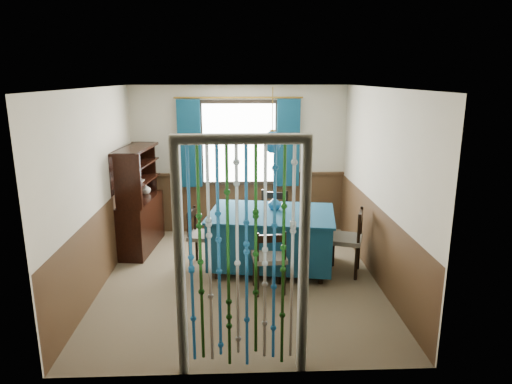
{
  "coord_description": "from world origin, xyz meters",
  "views": [
    {
      "loc": [
        -0.03,
        -5.63,
        2.63
      ],
      "look_at": [
        0.22,
        0.33,
        1.12
      ],
      "focal_mm": 32.0,
      "sensor_mm": 36.0,
      "label": 1
    }
  ],
  "objects_px": {
    "chair_right": "(347,240)",
    "pendant_lamp": "(272,142)",
    "sideboard": "(139,214)",
    "bowl_shelf": "(138,181)",
    "vase_table": "(275,203)",
    "chair_far": "(273,220)",
    "chair_near": "(269,258)",
    "dining_table": "(271,236)",
    "vase_sideboard": "(146,188)",
    "chair_left": "(202,236)"
  },
  "relations": [
    {
      "from": "bowl_shelf",
      "to": "chair_far",
      "type": "bearing_deg",
      "value": 0.5
    },
    {
      "from": "chair_far",
      "to": "sideboard",
      "type": "distance_m",
      "value": 2.08
    },
    {
      "from": "chair_near",
      "to": "chair_far",
      "type": "height_order",
      "value": "chair_far"
    },
    {
      "from": "chair_far",
      "to": "pendant_lamp",
      "type": "distance_m",
      "value": 1.47
    },
    {
      "from": "sideboard",
      "to": "vase_sideboard",
      "type": "relative_size",
      "value": 8.71
    },
    {
      "from": "chair_right",
      "to": "bowl_shelf",
      "type": "bearing_deg",
      "value": 92.69
    },
    {
      "from": "dining_table",
      "to": "vase_table",
      "type": "height_order",
      "value": "vase_table"
    },
    {
      "from": "vase_sideboard",
      "to": "sideboard",
      "type": "bearing_deg",
      "value": -100.13
    },
    {
      "from": "dining_table",
      "to": "bowl_shelf",
      "type": "relative_size",
      "value": 8.88
    },
    {
      "from": "chair_near",
      "to": "chair_right",
      "type": "distance_m",
      "value": 1.21
    },
    {
      "from": "chair_far",
      "to": "bowl_shelf",
      "type": "bearing_deg",
      "value": 15.53
    },
    {
      "from": "vase_table",
      "to": "vase_sideboard",
      "type": "distance_m",
      "value": 2.25
    },
    {
      "from": "bowl_shelf",
      "to": "chair_right",
      "type": "bearing_deg",
      "value": -16.51
    },
    {
      "from": "sideboard",
      "to": "bowl_shelf",
      "type": "relative_size",
      "value": 7.63
    },
    {
      "from": "sideboard",
      "to": "vase_sideboard",
      "type": "xyz_separation_m",
      "value": [
        0.06,
        0.33,
        0.33
      ]
    },
    {
      "from": "chair_left",
      "to": "vase_table",
      "type": "height_order",
      "value": "vase_table"
    },
    {
      "from": "chair_right",
      "to": "sideboard",
      "type": "bearing_deg",
      "value": 89.79
    },
    {
      "from": "chair_right",
      "to": "pendant_lamp",
      "type": "relative_size",
      "value": 1.07
    },
    {
      "from": "pendant_lamp",
      "to": "vase_table",
      "type": "xyz_separation_m",
      "value": [
        0.05,
        0.14,
        -0.89
      ]
    },
    {
      "from": "chair_near",
      "to": "pendant_lamp",
      "type": "distance_m",
      "value": 1.54
    },
    {
      "from": "dining_table",
      "to": "vase_sideboard",
      "type": "height_order",
      "value": "vase_sideboard"
    },
    {
      "from": "chair_near",
      "to": "vase_sideboard",
      "type": "distance_m",
      "value": 2.7
    },
    {
      "from": "chair_near",
      "to": "chair_left",
      "type": "xyz_separation_m",
      "value": [
        -0.9,
        0.85,
        0.0
      ]
    },
    {
      "from": "vase_table",
      "to": "chair_left",
      "type": "bearing_deg",
      "value": -179.24
    },
    {
      "from": "dining_table",
      "to": "chair_right",
      "type": "relative_size",
      "value": 2.04
    },
    {
      "from": "chair_near",
      "to": "sideboard",
      "type": "relative_size",
      "value": 0.52
    },
    {
      "from": "dining_table",
      "to": "chair_left",
      "type": "bearing_deg",
      "value": -178.04
    },
    {
      "from": "chair_left",
      "to": "vase_sideboard",
      "type": "height_order",
      "value": "vase_sideboard"
    },
    {
      "from": "bowl_shelf",
      "to": "dining_table",
      "type": "bearing_deg",
      "value": -18.79
    },
    {
      "from": "chair_right",
      "to": "bowl_shelf",
      "type": "xyz_separation_m",
      "value": [
        -2.96,
        0.88,
        0.64
      ]
    },
    {
      "from": "chair_left",
      "to": "dining_table",
      "type": "bearing_deg",
      "value": 92.9
    },
    {
      "from": "chair_far",
      "to": "pendant_lamp",
      "type": "bearing_deg",
      "value": 99.3
    },
    {
      "from": "dining_table",
      "to": "vase_table",
      "type": "xyz_separation_m",
      "value": [
        0.05,
        0.14,
        0.44
      ]
    },
    {
      "from": "chair_right",
      "to": "dining_table",
      "type": "bearing_deg",
      "value": 97.2
    },
    {
      "from": "dining_table",
      "to": "sideboard",
      "type": "height_order",
      "value": "sideboard"
    },
    {
      "from": "chair_near",
      "to": "chair_far",
      "type": "distance_m",
      "value": 1.41
    },
    {
      "from": "chair_near",
      "to": "vase_table",
      "type": "relative_size",
      "value": 4.71
    },
    {
      "from": "pendant_lamp",
      "to": "vase_sideboard",
      "type": "height_order",
      "value": "pendant_lamp"
    },
    {
      "from": "vase_table",
      "to": "vase_sideboard",
      "type": "height_order",
      "value": "vase_table"
    },
    {
      "from": "sideboard",
      "to": "chair_far",
      "type": "bearing_deg",
      "value": 1.28
    },
    {
      "from": "pendant_lamp",
      "to": "chair_far",
      "type": "bearing_deg",
      "value": 84.27
    },
    {
      "from": "chair_left",
      "to": "bowl_shelf",
      "type": "relative_size",
      "value": 4.0
    },
    {
      "from": "chair_left",
      "to": "pendant_lamp",
      "type": "height_order",
      "value": "pendant_lamp"
    },
    {
      "from": "pendant_lamp",
      "to": "dining_table",
      "type": "bearing_deg",
      "value": 90.0
    },
    {
      "from": "pendant_lamp",
      "to": "vase_table",
      "type": "bearing_deg",
      "value": 69.88
    },
    {
      "from": "chair_near",
      "to": "chair_right",
      "type": "height_order",
      "value": "chair_right"
    },
    {
      "from": "chair_near",
      "to": "vase_sideboard",
      "type": "bearing_deg",
      "value": 129.59
    },
    {
      "from": "chair_right",
      "to": "pendant_lamp",
      "type": "xyz_separation_m",
      "value": [
        -1.02,
        0.22,
        1.31
      ]
    },
    {
      "from": "pendant_lamp",
      "to": "chair_near",
      "type": "bearing_deg",
      "value": -96.26
    },
    {
      "from": "chair_far",
      "to": "chair_left",
      "type": "height_order",
      "value": "chair_far"
    }
  ]
}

